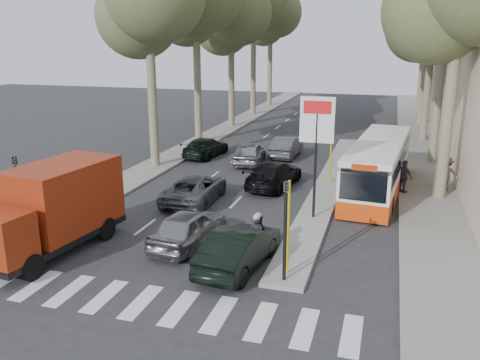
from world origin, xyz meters
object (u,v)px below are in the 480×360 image
object	(u,v)px
dark_hatchback	(239,248)
red_truck	(53,207)
silver_hatchback	(189,227)
motorcycle	(257,236)
city_bus	(378,165)

from	to	relation	value
dark_hatchback	red_truck	bearing A→B (deg)	11.29
dark_hatchback	silver_hatchback	bearing A→B (deg)	-22.24
dark_hatchback	motorcycle	size ratio (longest dim) A/B	2.29
silver_hatchback	red_truck	world-z (taller)	red_truck
dark_hatchback	motorcycle	xyz separation A→B (m)	(0.32, 1.25, 0.02)
red_truck	motorcycle	distance (m)	7.88
silver_hatchback	dark_hatchback	distance (m)	2.91
dark_hatchback	city_bus	bearing A→B (deg)	-104.82
silver_hatchback	motorcycle	size ratio (longest dim) A/B	2.15
red_truck	motorcycle	bearing A→B (deg)	20.68
silver_hatchback	red_truck	bearing A→B (deg)	28.99
silver_hatchback	dark_hatchback	world-z (taller)	dark_hatchback
red_truck	dark_hatchback	bearing A→B (deg)	11.71
red_truck	motorcycle	xyz separation A→B (m)	(7.60, 1.80, -0.99)
city_bus	motorcycle	distance (m)	10.69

